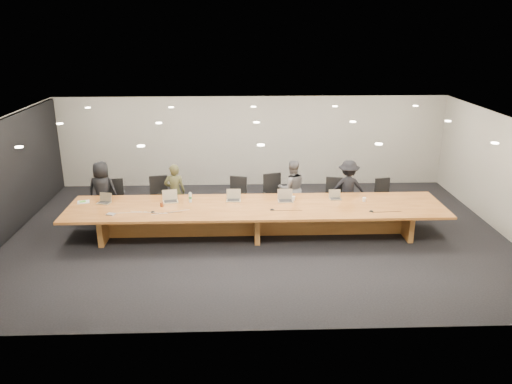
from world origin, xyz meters
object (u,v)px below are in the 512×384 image
at_px(laptop_b, 170,197).
at_px(paper_cup_near, 294,198).
at_px(laptop_a, 103,199).
at_px(laptop_d, 286,196).
at_px(av_box, 111,214).
at_px(chair_far_left, 114,200).
at_px(chair_mid_right, 275,196).
at_px(person_c, 292,188).
at_px(laptop_c, 233,195).
at_px(chair_mid_left, 236,198).
at_px(laptop_e, 336,195).
at_px(mic_left, 153,212).
at_px(paper_cup_far, 364,200).
at_px(person_d, 348,188).
at_px(conference_table, 256,215).
at_px(mic_center, 272,209).
at_px(person_a, 102,191).
at_px(chair_left, 160,198).
at_px(mic_right, 371,211).
at_px(amber_mug, 162,205).
at_px(person_b, 175,192).
at_px(chair_far_right, 385,197).
at_px(chair_right, 333,198).
at_px(water_bottle, 190,198).

distance_m(laptop_b, paper_cup_near, 3.02).
distance_m(laptop_a, laptop_d, 4.42).
relative_size(laptop_a, av_box, 1.73).
relative_size(chair_far_left, chair_mid_right, 0.92).
height_order(person_c, laptop_c, person_c).
relative_size(chair_mid_left, av_box, 6.05).
bearing_deg(chair_mid_right, laptop_e, -46.60).
bearing_deg(mic_left, paper_cup_far, 6.11).
bearing_deg(person_d, chair_far_left, 7.71).
relative_size(laptop_a, paper_cup_near, 3.09).
relative_size(conference_table, paper_cup_near, 89.68).
bearing_deg(paper_cup_far, mic_center, -167.83).
distance_m(person_a, laptop_e, 5.99).
relative_size(chair_far_left, chair_left, 0.94).
height_order(chair_mid_right, person_c, person_c).
height_order(chair_far_left, chair_mid_right, chair_mid_right).
xyz_separation_m(mic_center, mic_right, (2.30, -0.18, -0.00)).
relative_size(chair_far_left, amber_mug, 10.53).
distance_m(person_b, laptop_b, 0.81).
xyz_separation_m(amber_mug, av_box, (-1.09, -0.49, -0.04)).
relative_size(chair_far_right, laptop_b, 2.75).
relative_size(laptop_a, mic_right, 2.76).
bearing_deg(person_b, chair_mid_left, -179.27).
xyz_separation_m(chair_right, person_b, (-4.15, -0.01, 0.22)).
bearing_deg(paper_cup_near, chair_right, 34.57).
distance_m(chair_mid_left, laptop_c, 0.89).
bearing_deg(water_bottle, chair_far_left, 157.72).
xyz_separation_m(chair_far_left, person_d, (6.14, 0.10, 0.22)).
height_order(chair_right, laptop_d, chair_right).
height_order(laptop_e, mic_left, laptop_e).
relative_size(person_c, person_d, 1.01).
height_order(chair_far_left, person_c, person_c).
height_order(chair_mid_left, laptop_c, chair_mid_left).
xyz_separation_m(chair_left, chair_right, (4.56, 0.00, -0.04)).
bearing_deg(laptop_d, person_d, 28.34).
height_order(chair_mid_left, laptop_d, chair_mid_left).
bearing_deg(mic_center, laptop_c, 143.89).
relative_size(person_c, paper_cup_far, 15.06).
distance_m(chair_right, person_a, 6.03).
bearing_deg(person_a, laptop_a, 112.36).
bearing_deg(laptop_b, mic_right, -21.88).
xyz_separation_m(chair_far_left, person_a, (-0.29, 0.03, 0.25)).
bearing_deg(chair_far_left, chair_far_right, -3.95).
height_order(laptop_a, mic_right, laptop_a).
distance_m(chair_far_right, laptop_c, 4.12).
xyz_separation_m(person_d, laptop_e, (-0.50, -0.86, 0.11)).
bearing_deg(laptop_d, conference_table, -158.74).
bearing_deg(person_c, laptop_d, 67.56).
bearing_deg(mic_left, person_a, 135.14).
relative_size(mic_left, mic_center, 0.92).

